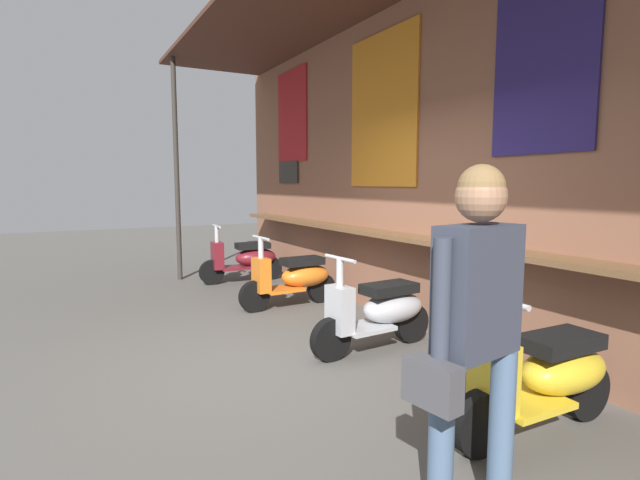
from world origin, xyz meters
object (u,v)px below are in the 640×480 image
at_px(shopper_with_handbag, 475,311).
at_px(scooter_yellow, 546,376).
at_px(scooter_silver, 380,311).
at_px(scooter_orange, 295,277).
at_px(scooter_maroon, 246,259).

bearing_deg(shopper_with_handbag, scooter_yellow, 101.79).
relative_size(scooter_silver, shopper_with_handbag, 0.82).
relative_size(scooter_orange, shopper_with_handbag, 0.81).
relative_size(scooter_maroon, scooter_yellow, 1.00).
bearing_deg(scooter_silver, scooter_maroon, -93.78).
bearing_deg(scooter_silver, scooter_orange, -93.78).
bearing_deg(scooter_orange, scooter_yellow, 87.85).
relative_size(scooter_maroon, scooter_orange, 1.00).
distance_m(scooter_orange, scooter_yellow, 3.79).
height_order(scooter_orange, shopper_with_handbag, shopper_with_handbag).
relative_size(scooter_silver, scooter_yellow, 1.00).
bearing_deg(shopper_with_handbag, scooter_silver, 145.94).
height_order(scooter_orange, scooter_silver, same).
height_order(scooter_maroon, scooter_yellow, same).
height_order(scooter_maroon, scooter_orange, same).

